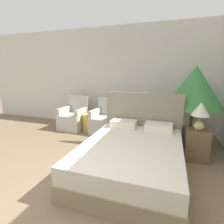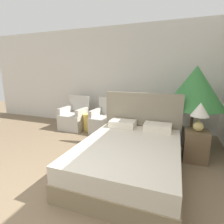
{
  "view_description": "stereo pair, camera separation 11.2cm",
  "coord_description": "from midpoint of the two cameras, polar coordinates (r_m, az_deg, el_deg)",
  "views": [
    {
      "loc": [
        1.28,
        -1.24,
        1.62
      ],
      "look_at": [
        -0.06,
        2.7,
        0.67
      ],
      "focal_mm": 28.0,
      "sensor_mm": 36.0,
      "label": 1
    },
    {
      "loc": [
        1.38,
        -1.2,
        1.62
      ],
      "look_at": [
        -0.06,
        2.7,
        0.67
      ],
      "focal_mm": 28.0,
      "sensor_mm": 36.0,
      "label": 2
    }
  ],
  "objects": [
    {
      "name": "wall_back",
      "position": [
        5.2,
        5.5,
        10.94
      ],
      "size": [
        10.0,
        0.06,
        2.9
      ],
      "color": "silver",
      "rests_on": "ground_plane"
    },
    {
      "name": "side_table",
      "position": [
        4.95,
        -6.95,
        -3.39
      ],
      "size": [
        0.31,
        0.31,
        0.48
      ],
      "color": "gold",
      "rests_on": "ground_plane"
    },
    {
      "name": "armchair_near_window_left",
      "position": [
        5.22,
        -11.49,
        -2.21
      ],
      "size": [
        0.71,
        0.72,
        0.93
      ],
      "rotation": [
        0.0,
        0.0,
        -0.04
      ],
      "color": "#B7B2A8",
      "rests_on": "ground_plane"
    },
    {
      "name": "ground_plane",
      "position": [
        2.43,
        -23.16,
        -30.18
      ],
      "size": [
        16.0,
        16.0,
        0.0
      ],
      "primitive_type": "plane",
      "color": "#7A664C"
    },
    {
      "name": "nightstand",
      "position": [
        3.67,
        26.44,
        -9.8
      ],
      "size": [
        0.41,
        0.4,
        0.58
      ],
      "color": "brown",
      "rests_on": "ground_plane"
    },
    {
      "name": "armchair_near_window_right",
      "position": [
        4.79,
        -1.42,
        -3.32
      ],
      "size": [
        0.73,
        0.74,
        0.93
      ],
      "rotation": [
        0.0,
        0.0,
        -0.07
      ],
      "color": "#B7B2A8",
      "rests_on": "ground_plane"
    },
    {
      "name": "bed",
      "position": [
        3.0,
        7.07,
        -13.66
      ],
      "size": [
        1.59,
        2.1,
        1.21
      ],
      "color": "#8C7A5B",
      "rests_on": "ground_plane"
    },
    {
      "name": "potted_palm",
      "position": [
        4.16,
        26.19,
        6.39
      ],
      "size": [
        1.22,
        1.22,
        1.76
      ],
      "color": "#4C4C4C",
      "rests_on": "ground_plane"
    },
    {
      "name": "table_lamp",
      "position": [
        3.47,
        27.6,
        -0.18
      ],
      "size": [
        0.32,
        0.32,
        0.52
      ],
      "color": "tan",
      "rests_on": "nightstand"
    }
  ]
}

